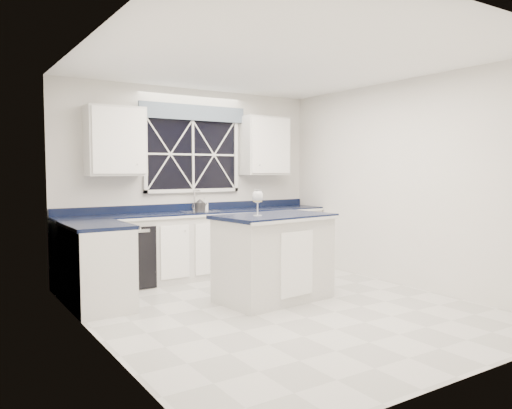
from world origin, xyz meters
TOP-DOWN VIEW (x-y plane):
  - ground at (0.00, 0.00)m, footprint 4.50×4.50m
  - back_wall at (0.00, 2.25)m, footprint 4.00×0.10m
  - base_cabinets at (-0.33, 1.78)m, footprint 3.99×1.60m
  - countertop at (0.00, 1.95)m, footprint 3.98×0.64m
  - dishwasher at (-1.10, 1.95)m, footprint 0.60×0.58m
  - window at (0.00, 2.20)m, footprint 1.65×0.09m
  - upper_cabinets at (0.00, 2.08)m, footprint 3.10×0.34m
  - faucet at (0.00, 2.14)m, footprint 0.05×0.20m
  - island at (0.14, 0.35)m, footprint 1.43×0.96m
  - rug at (0.74, 1.27)m, footprint 1.36×0.99m
  - kettle at (-0.03, 1.93)m, footprint 0.25×0.16m
  - wine_glass at (-0.11, 0.32)m, footprint 0.13×0.13m
  - soap_bottle at (0.15, 2.14)m, footprint 0.09×0.09m

SIDE VIEW (x-z plane):
  - ground at x=0.00m, z-range 0.00..0.00m
  - rug at x=0.74m, z-range 0.00..0.02m
  - dishwasher at x=-1.10m, z-range 0.00..0.82m
  - base_cabinets at x=-0.33m, z-range 0.00..0.90m
  - island at x=0.14m, z-range 0.00..1.01m
  - countertop at x=0.00m, z-range 0.90..0.94m
  - kettle at x=-0.03m, z-range 0.93..1.11m
  - soap_bottle at x=0.15m, z-range 0.94..1.12m
  - faucet at x=0.00m, z-range 0.95..1.25m
  - wine_glass at x=-0.11m, z-range 1.06..1.36m
  - back_wall at x=0.00m, z-range 0.00..2.70m
  - window at x=0.00m, z-range 1.20..2.46m
  - upper_cabinets at x=0.00m, z-range 1.45..2.35m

